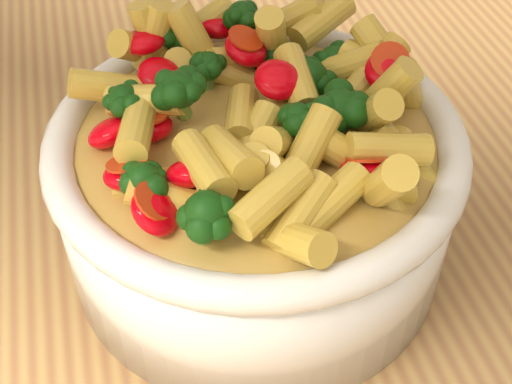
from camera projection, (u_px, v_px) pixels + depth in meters
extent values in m
cube|color=#B3884C|center=(121.00, 272.00, 0.50)|extent=(1.20, 0.80, 0.04)
cylinder|color=#B3884C|center=(474.00, 223.00, 1.15)|extent=(0.05, 0.05, 0.86)
cylinder|color=white|center=(256.00, 197.00, 0.45)|extent=(0.24, 0.24, 0.10)
ellipsoid|color=white|center=(256.00, 229.00, 0.47)|extent=(0.22, 0.22, 0.04)
torus|color=white|center=(256.00, 139.00, 0.42)|extent=(0.25, 0.25, 0.02)
ellipsoid|color=gold|center=(256.00, 139.00, 0.42)|extent=(0.21, 0.21, 0.02)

